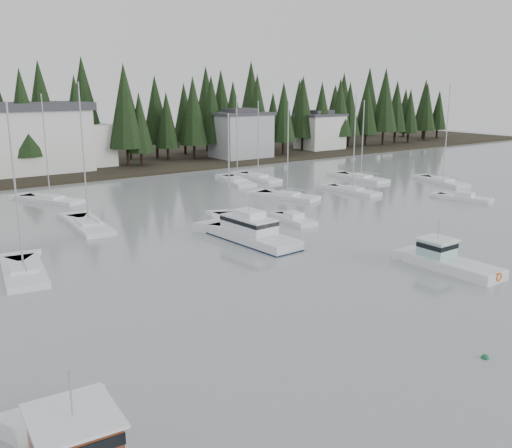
{
  "coord_description": "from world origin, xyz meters",
  "views": [
    {
      "loc": [
        -25.44,
        -12.87,
        14.34
      ],
      "look_at": [
        2.39,
        26.03,
        2.5
      ],
      "focal_mm": 40.0,
      "sensor_mm": 36.0,
      "label": 1
    }
  ],
  "objects_px": {
    "cabin_cruiser_center": "(251,234)",
    "sailboat_2": "(24,274)",
    "sailboat_4": "(230,224)",
    "sailboat_5": "(237,182)",
    "sailboat_10": "(443,183)",
    "sailboat_11": "(352,192)",
    "house_east_b": "(320,131)",
    "lobster_boat_teal": "(449,263)",
    "house_east_a": "(241,134)",
    "runabout_2": "(464,199)",
    "harbor_inn": "(21,139)",
    "sailboat_3": "(361,179)",
    "sailboat_12": "(258,179)",
    "sailboat_1": "(50,201)",
    "sailboat_0": "(89,227)",
    "sailboat_7": "(287,197)",
    "runabout_1": "(294,220)"
  },
  "relations": [
    {
      "from": "sailboat_11",
      "to": "runabout_1",
      "type": "relative_size",
      "value": 2.3
    },
    {
      "from": "sailboat_1",
      "to": "sailboat_4",
      "type": "height_order",
      "value": "sailboat_1"
    },
    {
      "from": "sailboat_5",
      "to": "sailboat_10",
      "type": "distance_m",
      "value": 30.33
    },
    {
      "from": "sailboat_5",
      "to": "sailboat_12",
      "type": "height_order",
      "value": "sailboat_5"
    },
    {
      "from": "sailboat_10",
      "to": "sailboat_11",
      "type": "bearing_deg",
      "value": 96.61
    },
    {
      "from": "sailboat_12",
      "to": "runabout_2",
      "type": "distance_m",
      "value": 30.64
    },
    {
      "from": "sailboat_12",
      "to": "harbor_inn",
      "type": "bearing_deg",
      "value": 50.9
    },
    {
      "from": "house_east_a",
      "to": "sailboat_2",
      "type": "height_order",
      "value": "sailboat_2"
    },
    {
      "from": "lobster_boat_teal",
      "to": "sailboat_10",
      "type": "relative_size",
      "value": 0.53
    },
    {
      "from": "sailboat_10",
      "to": "sailboat_12",
      "type": "bearing_deg",
      "value": 62.06
    },
    {
      "from": "sailboat_4",
      "to": "runabout_2",
      "type": "distance_m",
      "value": 31.8
    },
    {
      "from": "sailboat_3",
      "to": "sailboat_10",
      "type": "height_order",
      "value": "sailboat_10"
    },
    {
      "from": "sailboat_5",
      "to": "sailboat_7",
      "type": "bearing_deg",
      "value": -169.66
    },
    {
      "from": "house_east_b",
      "to": "sailboat_7",
      "type": "xyz_separation_m",
      "value": [
        -38.33,
        -36.72,
        -4.34
      ]
    },
    {
      "from": "sailboat_3",
      "to": "sailboat_11",
      "type": "distance_m",
      "value": 11.19
    },
    {
      "from": "harbor_inn",
      "to": "runabout_2",
      "type": "height_order",
      "value": "harbor_inn"
    },
    {
      "from": "runabout_1",
      "to": "sailboat_4",
      "type": "bearing_deg",
      "value": 70.22
    },
    {
      "from": "harbor_inn",
      "to": "sailboat_7",
      "type": "relative_size",
      "value": 2.32
    },
    {
      "from": "house_east_a",
      "to": "sailboat_3",
      "type": "height_order",
      "value": "sailboat_3"
    },
    {
      "from": "house_east_a",
      "to": "runabout_1",
      "type": "height_order",
      "value": "house_east_a"
    },
    {
      "from": "harbor_inn",
      "to": "sailboat_0",
      "type": "height_order",
      "value": "sailboat_0"
    },
    {
      "from": "house_east_b",
      "to": "sailboat_12",
      "type": "height_order",
      "value": "sailboat_12"
    },
    {
      "from": "sailboat_0",
      "to": "runabout_1",
      "type": "height_order",
      "value": "sailboat_0"
    },
    {
      "from": "house_east_b",
      "to": "lobster_boat_teal",
      "type": "relative_size",
      "value": 1.21
    },
    {
      "from": "sailboat_3",
      "to": "sailboat_7",
      "type": "relative_size",
      "value": 0.98
    },
    {
      "from": "sailboat_5",
      "to": "runabout_2",
      "type": "relative_size",
      "value": 1.86
    },
    {
      "from": "house_east_a",
      "to": "sailboat_12",
      "type": "distance_m",
      "value": 23.57
    },
    {
      "from": "cabin_cruiser_center",
      "to": "sailboat_2",
      "type": "xyz_separation_m",
      "value": [
        -19.76,
        2.31,
        -0.6
      ]
    },
    {
      "from": "harbor_inn",
      "to": "sailboat_5",
      "type": "relative_size",
      "value": 2.25
    },
    {
      "from": "house_east_a",
      "to": "sailboat_5",
      "type": "xyz_separation_m",
      "value": [
        -15.15,
        -21.41,
        -4.84
      ]
    },
    {
      "from": "harbor_inn",
      "to": "sailboat_7",
      "type": "bearing_deg",
      "value": -59.92
    },
    {
      "from": "sailboat_7",
      "to": "sailboat_10",
      "type": "distance_m",
      "value": 26.03
    },
    {
      "from": "cabin_cruiser_center",
      "to": "sailboat_2",
      "type": "bearing_deg",
      "value": 79.37
    },
    {
      "from": "house_east_a",
      "to": "sailboat_5",
      "type": "bearing_deg",
      "value": -125.29
    },
    {
      "from": "sailboat_4",
      "to": "runabout_2",
      "type": "xyz_separation_m",
      "value": [
        31.15,
        -6.41,
        0.07
      ]
    },
    {
      "from": "cabin_cruiser_center",
      "to": "sailboat_3",
      "type": "height_order",
      "value": "sailboat_3"
    },
    {
      "from": "sailboat_4",
      "to": "lobster_boat_teal",
      "type": "bearing_deg",
      "value": -141.34
    },
    {
      "from": "runabout_1",
      "to": "sailboat_1",
      "type": "bearing_deg",
      "value": 39.39
    },
    {
      "from": "sailboat_12",
      "to": "sailboat_3",
      "type": "bearing_deg",
      "value": -124.61
    },
    {
      "from": "sailboat_4",
      "to": "sailboat_5",
      "type": "bearing_deg",
      "value": -12.3
    },
    {
      "from": "sailboat_0",
      "to": "sailboat_12",
      "type": "bearing_deg",
      "value": -61.05
    },
    {
      "from": "house_east_a",
      "to": "house_east_b",
      "type": "height_order",
      "value": "house_east_a"
    },
    {
      "from": "cabin_cruiser_center",
      "to": "sailboat_1",
      "type": "height_order",
      "value": "sailboat_1"
    },
    {
      "from": "house_east_a",
      "to": "sailboat_1",
      "type": "distance_m",
      "value": 46.34
    },
    {
      "from": "sailboat_3",
      "to": "sailboat_12",
      "type": "height_order",
      "value": "sailboat_3"
    },
    {
      "from": "harbor_inn",
      "to": "runabout_1",
      "type": "distance_m",
      "value": 52.14
    },
    {
      "from": "cabin_cruiser_center",
      "to": "sailboat_11",
      "type": "xyz_separation_m",
      "value": [
        25.24,
        12.13,
        -0.59
      ]
    },
    {
      "from": "house_east_b",
      "to": "harbor_inn",
      "type": "height_order",
      "value": "harbor_inn"
    },
    {
      "from": "sailboat_1",
      "to": "runabout_2",
      "type": "height_order",
      "value": "sailboat_1"
    },
    {
      "from": "house_east_a",
      "to": "sailboat_11",
      "type": "distance_m",
      "value": 37.78
    }
  ]
}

